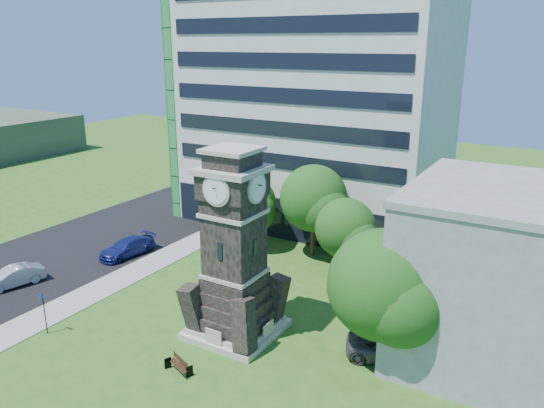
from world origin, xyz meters
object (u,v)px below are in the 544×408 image
Objects in this scene: car_street_mid at (13,277)px; car_street_north at (127,247)px; clock_tower at (235,257)px; street_sign at (44,309)px; park_bench at (179,365)px; car_east_lot at (393,348)px.

car_street_mid reaches higher than car_street_north.
clock_tower is 4.34× the size of street_sign.
car_street_mid is at bearing 159.60° from street_sign.
clock_tower is 19.54m from car_street_mid.
clock_tower is at bearing 24.88° from car_street_mid.
park_bench is (15.31, -11.15, -0.30)m from car_street_north.
car_street_north is 13.33m from street_sign.
clock_tower is at bearing 108.24° from park_bench.
street_sign reaches higher than car_street_mid.
car_street_north is at bearing 65.98° from car_east_lot.
car_street_mid is 9.53m from car_street_north.
clock_tower reaches higher than car_street_mid.
street_sign is at bearing -152.05° from park_bench.
park_bench is at bearing 8.61° from car_street_mid.
car_east_lot is 3.26× the size of park_bench.
street_sign is at bearing -6.27° from car_street_mid.
park_bench is at bearing -93.47° from clock_tower.
car_east_lot is at bearing 24.05° from street_sign.
car_street_mid is 0.84× the size of car_east_lot.
car_east_lot reaches higher than park_bench.
car_street_north is at bearing 113.84° from street_sign.
car_street_north is (3.10, 9.01, -0.00)m from car_street_mid.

